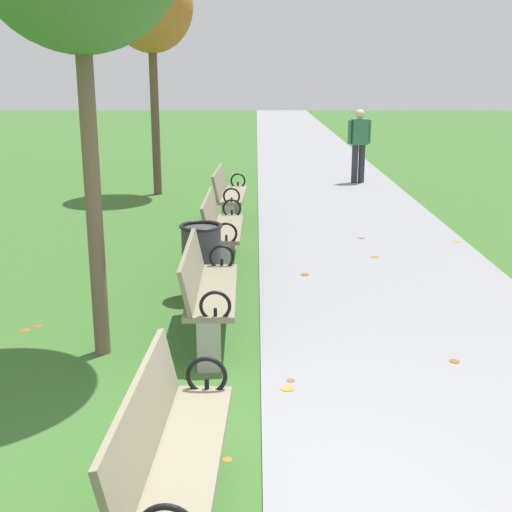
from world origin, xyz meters
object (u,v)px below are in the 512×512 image
Objects in this scene: park_bench_1 at (171,455)px; park_bench_3 at (222,228)px; park_bench_4 at (229,194)px; tree_2 at (152,7)px; trash_bin at (202,261)px; park_bench_2 at (208,290)px; pedestrian_walking at (360,142)px.

park_bench_1 is 1.01× the size of park_bench_3.
park_bench_3 is at bearing -90.00° from park_bench_4.
trash_bin is at bearing -77.81° from tree_2.
park_bench_2 is 0.99× the size of park_bench_4.
trash_bin is (-0.15, 1.22, -0.06)m from park_bench_2.
trash_bin is (-0.15, -1.38, -0.06)m from park_bench_3.
tree_2 is at bearing 101.37° from park_bench_2.
pedestrian_walking is at bearing 56.03° from park_bench_4.
tree_2 is at bearing 102.19° from trash_bin.
park_bench_4 is at bearing 90.00° from park_bench_3.
pedestrian_walking is (2.76, 12.01, 0.44)m from park_bench_1.
tree_2 reaches higher than pedestrian_walking.
pedestrian_walking is (2.76, 9.16, 0.44)m from park_bench_2.
park_bench_1 is 0.35× the size of tree_2.
trash_bin is (-2.91, -7.94, -0.50)m from pedestrian_walking.
pedestrian_walking is at bearing 77.07° from park_bench_1.
park_bench_3 is at bearing -73.21° from tree_2.
pedestrian_walking reaches higher than trash_bin.
park_bench_2 is at bearing 90.00° from park_bench_1.
pedestrian_walking is (2.76, 4.09, 0.44)m from park_bench_4.
tree_2 is at bearing 98.37° from park_bench_1.
park_bench_3 is 2.47m from park_bench_4.
park_bench_1 and park_bench_4 have the same top height.
park_bench_1 is at bearing -90.00° from park_bench_2.
tree_2 is (-1.56, 7.78, 3.17)m from park_bench_2.
park_bench_4 is (0.00, 2.47, 0.00)m from park_bench_3.
park_bench_3 is 0.99× the size of park_bench_4.
pedestrian_walking is at bearing 69.91° from trash_bin.
trash_bin is at bearing 96.88° from park_bench_2.
tree_2 is (-1.56, 5.18, 3.17)m from park_bench_3.
park_bench_2 is 9.58m from pedestrian_walking.
pedestrian_walking is at bearing 17.77° from tree_2.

